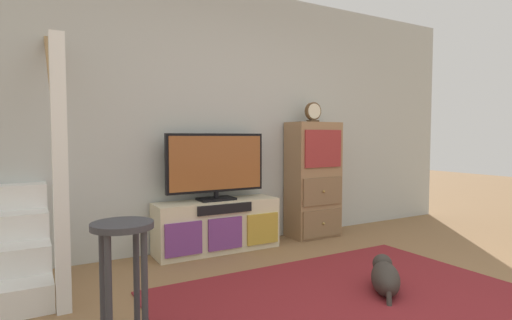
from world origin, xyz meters
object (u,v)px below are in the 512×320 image
at_px(media_console, 217,226).
at_px(television, 216,165).
at_px(dog, 385,276).
at_px(side_cabinet, 313,180).
at_px(desk_clock, 313,112).
at_px(bar_stool_near, 123,253).

bearing_deg(media_console, television, 90.00).
relative_size(television, dog, 2.22).
bearing_deg(dog, side_cabinet, 70.29).
xyz_separation_m(desk_clock, dog, (-0.55, -1.58, -1.30)).
bearing_deg(television, desk_clock, -1.39).
distance_m(side_cabinet, dog, 1.78).
xyz_separation_m(television, bar_stool_near, (-1.19, -1.40, -0.36)).
xyz_separation_m(bar_stool_near, dog, (1.82, -0.21, -0.39)).
relative_size(television, desk_clock, 4.60).
relative_size(desk_clock, dog, 0.48).
distance_m(side_cabinet, bar_stool_near, 2.77).
distance_m(media_console, dog, 1.71).
bearing_deg(desk_clock, television, 178.61).
relative_size(media_console, dog, 2.70).
bearing_deg(media_console, bar_stool_near, -130.74).
height_order(side_cabinet, dog, side_cabinet).
distance_m(media_console, desk_clock, 1.66).
height_order(media_console, bar_stool_near, bar_stool_near).
relative_size(bar_stool_near, dog, 1.45).
height_order(bar_stool_near, dog, bar_stool_near).
height_order(television, bar_stool_near, television).
relative_size(side_cabinet, bar_stool_near, 1.94).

